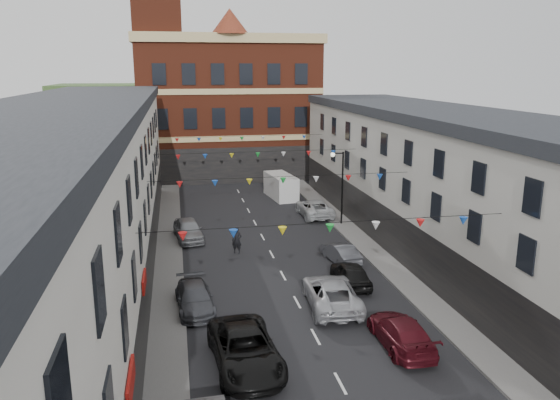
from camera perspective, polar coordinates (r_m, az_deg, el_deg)
ground at (r=30.20m, az=1.81°, el=-10.64°), size 160.00×160.00×0.00m
pavement_left at (r=31.39m, az=-11.60°, el=-9.81°), size 1.80×64.00×0.15m
pavement_right at (r=33.96m, az=12.60°, el=-8.01°), size 1.80×64.00×0.15m
terrace_left at (r=29.29m, az=-21.69°, el=-1.30°), size 8.40×56.00×10.70m
terrace_right at (r=33.95m, az=21.27°, el=-0.18°), size 8.40×56.00×9.70m
civic_building at (r=65.23m, az=-5.54°, el=9.80°), size 20.60×13.30×18.50m
clock_tower at (r=61.92m, az=-12.61°, el=15.64°), size 5.60×5.60×30.00m
distant_hill at (r=89.19m, az=-9.57°, el=8.66°), size 40.00×14.00×10.00m
street_lamp at (r=43.61m, az=6.24°, el=2.29°), size 1.10×0.36×6.00m
car_left_c at (r=24.01m, az=-3.65°, el=-15.31°), size 3.05×5.92×1.60m
car_left_d at (r=29.43m, az=-8.91°, el=-10.09°), size 2.14×4.62×1.31m
car_left_e at (r=40.91m, az=-9.57°, el=-3.08°), size 2.41×4.82×1.58m
car_right_c at (r=26.14m, az=12.54°, el=-13.33°), size 2.00×4.83×1.40m
car_right_d at (r=32.43m, az=7.39°, el=-7.66°), size 1.74×4.15×1.40m
car_right_e at (r=36.11m, az=6.33°, el=-5.48°), size 1.87×4.03×1.28m
car_right_f at (r=46.85m, az=3.62°, el=-0.84°), size 2.50×5.33×1.48m
moving_car at (r=29.52m, az=5.39°, el=-9.65°), size 2.97×5.73×1.54m
white_van at (r=53.40m, az=0.08°, el=1.44°), size 2.65×5.40×2.30m
pedestrian at (r=37.58m, az=-4.53°, el=-4.22°), size 0.78×0.64×1.84m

